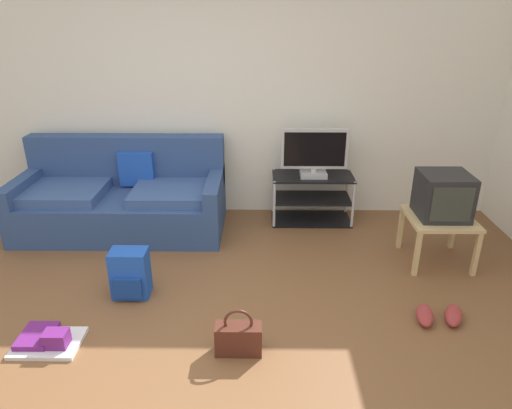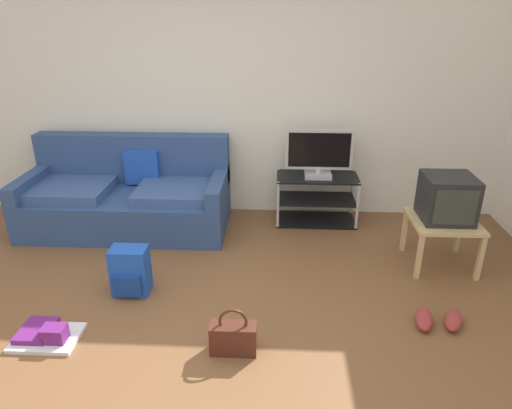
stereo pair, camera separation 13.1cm
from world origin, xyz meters
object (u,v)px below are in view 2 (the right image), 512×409
Objects in this scene: couch at (128,197)px; crt_tv at (447,198)px; flat_tv at (319,154)px; side_table at (443,226)px; handbag at (233,337)px; backpack at (130,271)px; sneakers_pair at (439,320)px; tv_stand at (316,199)px; floor_tray at (46,335)px.

crt_tv is at bearing -12.41° from couch.
flat_tv reaches higher than couch.
side_table is 2.16m from handbag.
flat_tv reaches higher than backpack.
crt_tv is (0.00, 0.02, 0.26)m from side_table.
backpack is at bearing 172.50° from sneakers_pair.
crt_tv is 1.01× the size of sneakers_pair.
handbag is (-0.70, -2.13, -0.14)m from tv_stand.
crt_tv is 1.23× the size of handbag.
side_table is at bearing -39.41° from flat_tv.
flat_tv is (0.00, -0.02, 0.51)m from tv_stand.
side_table is 0.99m from sneakers_pair.
floor_tray is (-2.02, -2.06, -0.73)m from flat_tv.
handbag reaches higher than floor_tray.
flat_tv is 2.01× the size of handbag.
floor_tray is at bearing -91.07° from couch.
couch is at bearing -174.32° from tv_stand.
backpack is 2.40m from sneakers_pair.
sneakers_pair is (-0.26, -0.89, -0.34)m from side_table.
floor_tray is at bearing -134.51° from flat_tv.
backpack is (-2.64, -0.58, -0.19)m from side_table.
crt_tv is 0.94× the size of floor_tray.
tv_stand is at bearing 42.26° from backpack.
couch is at bearing 167.30° from side_table.
crt_tv reaches higher than handbag.
flat_tv reaches higher than tv_stand.
floor_tray is (-2.80, -0.31, -0.00)m from sneakers_pair.
couch is 3.66× the size of side_table.
couch reaches higher than crt_tv.
handbag is (-1.74, -1.27, -0.52)m from crt_tv.
sneakers_pair is (0.78, -1.77, -0.21)m from tv_stand.
tv_stand is 1.95m from sneakers_pair.
handbag is at bearing -144.26° from side_table.
couch is at bearing 150.34° from sneakers_pair.
crt_tv is 1.05× the size of backpack.
handbag is (1.29, -1.94, -0.21)m from couch.
tv_stand is at bearing 139.87° from side_table.
couch is 1.90m from floor_tray.
backpack is (-2.64, -0.60, -0.45)m from crt_tv.
flat_tv is 1.64× the size of crt_tv.
floor_tray is (-3.07, -1.21, -0.60)m from crt_tv.
handbag is (0.90, -0.67, -0.08)m from backpack.
sneakers_pair is at bearing -106.48° from side_table.
handbag is (-1.74, -1.25, -0.26)m from side_table.
flat_tv is 2.22m from backpack.
crt_tv is at bearing 73.80° from sneakers_pair.
flat_tv is (1.99, 0.18, 0.44)m from couch.
side_table is (1.05, -0.88, 0.12)m from tv_stand.
tv_stand is 2.03× the size of crt_tv.
side_table is 0.26m from crt_tv.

